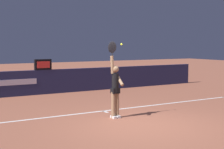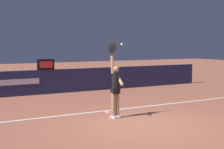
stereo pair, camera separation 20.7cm
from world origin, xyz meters
TOP-DOWN VIEW (x-y plane):
  - ground_plane at (0.00, 0.00)m, footprint 60.00×60.00m
  - court_lines at (0.00, -0.79)m, footprint 11.47×6.00m
  - back_wall at (-0.01, 6.65)m, footprint 15.70×0.17m
  - speed_display at (-0.55, 6.65)m, footprint 0.74×0.17m
  - tennis_player at (-0.18, 1.07)m, footprint 0.42×0.42m
  - tennis_ball at (0.01, 1.03)m, footprint 0.06×0.06m

SIDE VIEW (x-z plane):
  - ground_plane at x=0.00m, z-range 0.00..0.00m
  - court_lines at x=0.00m, z-range 0.00..0.00m
  - back_wall at x=-0.01m, z-range 0.00..1.07m
  - tennis_player at x=-0.18m, z-range -0.21..2.08m
  - speed_display at x=-0.55m, z-range 1.07..1.54m
  - tennis_ball at x=0.01m, z-range 2.15..2.22m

